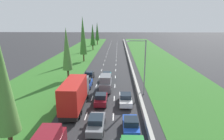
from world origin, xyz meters
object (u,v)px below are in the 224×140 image
(blue_hatchback_left_lane, at_px, (87,83))
(poplar_tree_second, at_px, (67,49))
(red_box_truck_left_lane, at_px, (75,93))
(poplar_tree_third, at_px, (83,36))
(poplar_tree_fourth, at_px, (93,34))
(poplar_tree_nearest, at_px, (2,79))
(blue_hatchback_right_lane, at_px, (131,125))
(street_light_mast, at_px, (143,64))
(poplar_tree_fifth, at_px, (97,31))
(white_sedan_right_lane, at_px, (125,99))
(maroon_hatchback_centre_lane, at_px, (101,99))
(grey_sedan_centre_lane_second, at_px, (96,123))
(teal_sedan_centre_lane, at_px, (107,76))
(grey_van_centre_lane, at_px, (106,83))
(black_hatchback_left_lane, at_px, (89,75))

(blue_hatchback_left_lane, bearing_deg, poplar_tree_second, 134.77)
(red_box_truck_left_lane, xyz_separation_m, poplar_tree_third, (-4.44, 32.08, 5.51))
(poplar_tree_fourth, bearing_deg, poplar_tree_nearest, -89.33)
(poplar_tree_second, bearing_deg, blue_hatchback_right_lane, -58.51)
(poplar_tree_fourth, bearing_deg, street_light_mast, -73.80)
(street_light_mast, bearing_deg, blue_hatchback_right_lane, -102.58)
(poplar_tree_second, relative_size, poplar_tree_fourth, 0.99)
(poplar_tree_fourth, relative_size, street_light_mast, 1.20)
(red_box_truck_left_lane, xyz_separation_m, poplar_tree_fifth, (-4.76, 74.25, 4.55))
(blue_hatchback_right_lane, relative_size, blue_hatchback_left_lane, 1.00)
(blue_hatchback_right_lane, bearing_deg, blue_hatchback_left_lane, 116.17)
(blue_hatchback_right_lane, bearing_deg, poplar_tree_second, 121.49)
(blue_hatchback_right_lane, height_order, poplar_tree_nearest, poplar_tree_nearest)
(red_box_truck_left_lane, distance_m, poplar_tree_fourth, 55.73)
(blue_hatchback_left_lane, xyz_separation_m, poplar_tree_third, (-4.63, 23.42, 6.86))
(poplar_tree_fifth, bearing_deg, white_sedan_right_lane, -80.81)
(street_light_mast, bearing_deg, poplar_tree_third, 118.26)
(red_box_truck_left_lane, relative_size, street_light_mast, 1.04)
(maroon_hatchback_centre_lane, relative_size, poplar_tree_second, 0.37)
(white_sedan_right_lane, bearing_deg, grey_sedan_centre_lane_second, -116.67)
(grey_sedan_centre_lane_second, xyz_separation_m, blue_hatchback_left_lane, (-3.29, 14.12, 0.02))
(street_light_mast, bearing_deg, red_box_truck_left_lane, -150.62)
(poplar_tree_third, relative_size, street_light_mast, 1.48)
(maroon_hatchback_centre_lane, height_order, teal_sedan_centre_lane, maroon_hatchback_centre_lane)
(grey_sedan_centre_lane_second, distance_m, grey_van_centre_lane, 12.60)
(poplar_tree_second, distance_m, street_light_mast, 16.22)
(grey_sedan_centre_lane_second, relative_size, poplar_tree_nearest, 0.37)
(blue_hatchback_right_lane, distance_m, teal_sedan_centre_lane, 19.73)
(grey_van_centre_lane, distance_m, black_hatchback_left_lane, 7.74)
(black_hatchback_left_lane, distance_m, poplar_tree_second, 7.02)
(grey_sedan_centre_lane_second, xyz_separation_m, grey_van_centre_lane, (0.27, 12.59, 0.59))
(white_sedan_right_lane, relative_size, black_hatchback_left_lane, 1.15)
(maroon_hatchback_centre_lane, bearing_deg, red_box_truck_left_lane, -158.55)
(black_hatchback_left_lane, distance_m, poplar_tree_third, 19.99)
(poplar_tree_third, height_order, street_light_mast, poplar_tree_third)
(grey_van_centre_lane, distance_m, blue_hatchback_right_lane, 13.42)
(white_sedan_right_lane, xyz_separation_m, poplar_tree_nearest, (-10.89, -11.11, 6.31))
(teal_sedan_centre_lane, bearing_deg, poplar_tree_third, 113.30)
(poplar_tree_second, xyz_separation_m, poplar_tree_fifth, (-0.38, 60.98, 0.36))
(blue_hatchback_right_lane, xyz_separation_m, teal_sedan_centre_lane, (-3.76, 19.37, -0.02))
(blue_hatchback_right_lane, height_order, black_hatchback_left_lane, same)
(grey_sedan_centre_lane_second, relative_size, maroon_hatchback_centre_lane, 1.15)
(blue_hatchback_left_lane, distance_m, poplar_tree_fifth, 66.04)
(grey_van_centre_lane, bearing_deg, blue_hatchback_right_lane, -74.65)
(teal_sedan_centre_lane, height_order, blue_hatchback_left_lane, blue_hatchback_left_lane)
(red_box_truck_left_lane, bearing_deg, blue_hatchback_right_lane, -38.50)
(blue_hatchback_right_lane, relative_size, poplar_tree_third, 0.29)
(black_hatchback_left_lane, bearing_deg, poplar_tree_nearest, -99.20)
(red_box_truck_left_lane, height_order, teal_sedan_centre_lane, red_box_truck_left_lane)
(grey_sedan_centre_lane_second, distance_m, poplar_tree_third, 38.98)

